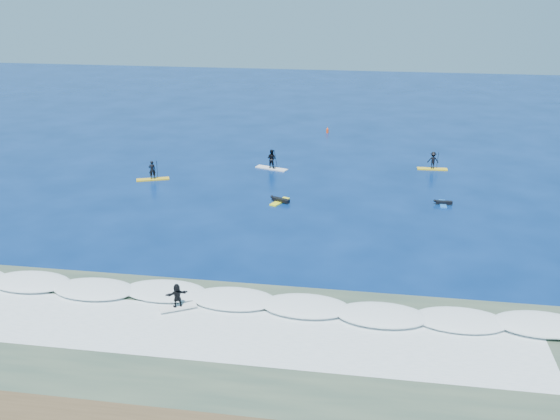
% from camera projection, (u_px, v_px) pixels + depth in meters
% --- Properties ---
extents(ground, '(160.00, 160.00, 0.00)m').
position_uv_depth(ground, '(251.00, 233.00, 43.28)').
color(ground, '#031B49').
rests_on(ground, ground).
extents(shallow_water, '(90.00, 13.00, 0.01)m').
position_uv_depth(shallow_water, '(194.00, 342.00, 30.34)').
color(shallow_water, '#324538').
rests_on(shallow_water, ground).
extents(breaking_wave, '(40.00, 6.00, 0.30)m').
position_uv_depth(breaking_wave, '(215.00, 302.00, 34.04)').
color(breaking_wave, white).
rests_on(breaking_wave, ground).
extents(whitewater, '(34.00, 5.00, 0.02)m').
position_uv_depth(whitewater, '(199.00, 331.00, 31.27)').
color(whitewater, silver).
rests_on(whitewater, ground).
extents(sup_paddler_left, '(2.88, 1.69, 1.98)m').
position_uv_depth(sup_paddler_left, '(152.00, 173.00, 54.24)').
color(sup_paddler_left, gold).
rests_on(sup_paddler_left, ground).
extents(sup_paddler_center, '(3.14, 1.74, 2.15)m').
position_uv_depth(sup_paddler_center, '(272.00, 161.00, 57.22)').
color(sup_paddler_center, white).
rests_on(sup_paddler_center, ground).
extents(sup_paddler_right, '(2.74, 0.78, 1.91)m').
position_uv_depth(sup_paddler_right, '(433.00, 162.00, 57.09)').
color(sup_paddler_right, yellow).
rests_on(sup_paddler_right, ground).
extents(prone_paddler_near, '(1.63, 2.17, 0.45)m').
position_uv_depth(prone_paddler_near, '(280.00, 200.00, 49.00)').
color(prone_paddler_near, '#F8F81A').
rests_on(prone_paddler_near, ground).
extents(prone_paddler_far, '(1.45, 1.83, 0.38)m').
position_uv_depth(prone_paddler_far, '(443.00, 203.00, 48.50)').
color(prone_paddler_far, blue).
rests_on(prone_paddler_far, ground).
extents(wave_surfer, '(1.96, 1.45, 1.42)m').
position_uv_depth(wave_surfer, '(177.00, 297.00, 32.95)').
color(wave_surfer, white).
rests_on(wave_surfer, breaking_wave).
extents(marker_buoy, '(0.29, 0.29, 0.69)m').
position_uv_depth(marker_buoy, '(327.00, 130.00, 70.48)').
color(marker_buoy, '#EF4115').
rests_on(marker_buoy, ground).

